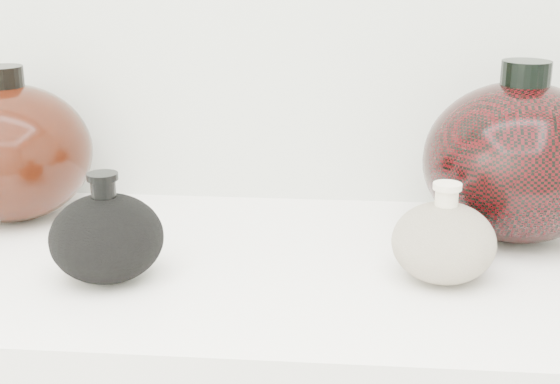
# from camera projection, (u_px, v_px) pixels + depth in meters

# --- Properties ---
(black_gourd_vase) EXTENTS (0.16, 0.16, 0.13)m
(black_gourd_vase) POSITION_uv_depth(u_px,v_px,m) (107.00, 237.00, 0.91)
(black_gourd_vase) COLOR black
(black_gourd_vase) RESTS_ON display_counter
(cream_gourd_vase) EXTENTS (0.14, 0.14, 0.12)m
(cream_gourd_vase) POSITION_uv_depth(u_px,v_px,m) (444.00, 242.00, 0.91)
(cream_gourd_vase) COLOR beige
(cream_gourd_vase) RESTS_ON display_counter
(left_round_pot) EXTENTS (0.24, 0.24, 0.22)m
(left_round_pot) POSITION_uv_depth(u_px,v_px,m) (10.00, 152.00, 1.11)
(left_round_pot) COLOR black
(left_round_pot) RESTS_ON display_counter
(right_round_pot) EXTENTS (0.25, 0.25, 0.24)m
(right_round_pot) POSITION_uv_depth(u_px,v_px,m) (518.00, 161.00, 1.03)
(right_round_pot) COLOR black
(right_round_pot) RESTS_ON display_counter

